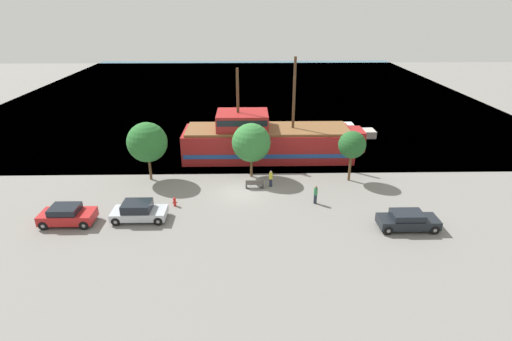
{
  "coord_description": "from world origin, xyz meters",
  "views": [
    {
      "loc": [
        0.67,
        -32.0,
        15.71
      ],
      "look_at": [
        1.37,
        2.0,
        1.2
      ],
      "focal_mm": 28.0,
      "sensor_mm": 36.0,
      "label": 1
    }
  ],
  "objects_px": {
    "pedestrian_walking_near": "(315,194)",
    "pedestrian_walking_far": "(271,179)",
    "pirate_ship": "(266,140)",
    "parked_car_curb_front": "(67,215)",
    "moored_boat_dockside": "(344,132)",
    "parked_car_curb_mid": "(408,220)",
    "fire_hydrant": "(175,201)",
    "parked_car_curb_rear": "(139,211)",
    "bench_promenade_east": "(255,184)"
  },
  "relations": [
    {
      "from": "moored_boat_dockside",
      "to": "pedestrian_walking_far",
      "type": "xyz_separation_m",
      "value": [
        -9.9,
        -14.28,
        0.14
      ]
    },
    {
      "from": "parked_car_curb_front",
      "to": "parked_car_curb_mid",
      "type": "relative_size",
      "value": 0.91
    },
    {
      "from": "parked_car_curb_front",
      "to": "bench_promenade_east",
      "type": "xyz_separation_m",
      "value": [
        14.32,
        5.96,
        -0.32
      ]
    },
    {
      "from": "moored_boat_dockside",
      "to": "pirate_ship",
      "type": "bearing_deg",
      "value": -145.5
    },
    {
      "from": "parked_car_curb_front",
      "to": "parked_car_curb_rear",
      "type": "height_order",
      "value": "same"
    },
    {
      "from": "moored_boat_dockside",
      "to": "parked_car_curb_front",
      "type": "distance_m",
      "value": 32.96
    },
    {
      "from": "pedestrian_walking_far",
      "to": "pedestrian_walking_near",
      "type": "bearing_deg",
      "value": -43.9
    },
    {
      "from": "parked_car_curb_mid",
      "to": "parked_car_curb_rear",
      "type": "relative_size",
      "value": 1.06
    },
    {
      "from": "fire_hydrant",
      "to": "pedestrian_walking_near",
      "type": "distance_m",
      "value": 11.72
    },
    {
      "from": "pirate_ship",
      "to": "moored_boat_dockside",
      "type": "relative_size",
      "value": 2.56
    },
    {
      "from": "pirate_ship",
      "to": "bench_promenade_east",
      "type": "relative_size",
      "value": 11.69
    },
    {
      "from": "moored_boat_dockside",
      "to": "fire_hydrant",
      "type": "xyz_separation_m",
      "value": [
        -18.06,
        -17.9,
        -0.23
      ]
    },
    {
      "from": "pirate_ship",
      "to": "parked_car_curb_mid",
      "type": "xyz_separation_m",
      "value": [
        9.84,
        -15.02,
        -1.23
      ]
    },
    {
      "from": "parked_car_curb_front",
      "to": "parked_car_curb_mid",
      "type": "distance_m",
      "value": 25.59
    },
    {
      "from": "pedestrian_walking_near",
      "to": "parked_car_curb_front",
      "type": "bearing_deg",
      "value": -171.35
    },
    {
      "from": "pedestrian_walking_near",
      "to": "pedestrian_walking_far",
      "type": "height_order",
      "value": "pedestrian_walking_near"
    },
    {
      "from": "parked_car_curb_rear",
      "to": "pedestrian_walking_near",
      "type": "xyz_separation_m",
      "value": [
        14.09,
        2.41,
        0.09
      ]
    },
    {
      "from": "parked_car_curb_front",
      "to": "fire_hydrant",
      "type": "bearing_deg",
      "value": 19.66
    },
    {
      "from": "pirate_ship",
      "to": "parked_car_curb_front",
      "type": "distance_m",
      "value": 20.93
    },
    {
      "from": "bench_promenade_east",
      "to": "moored_boat_dockside",
      "type": "bearing_deg",
      "value": 52.2
    },
    {
      "from": "bench_promenade_east",
      "to": "pedestrian_walking_near",
      "type": "relative_size",
      "value": 1.0
    },
    {
      "from": "moored_boat_dockside",
      "to": "parked_car_curb_mid",
      "type": "relative_size",
      "value": 1.7
    },
    {
      "from": "pirate_ship",
      "to": "pedestrian_walking_near",
      "type": "distance_m",
      "value": 11.48
    },
    {
      "from": "moored_boat_dockside",
      "to": "pedestrian_walking_far",
      "type": "relative_size",
      "value": 4.81
    },
    {
      "from": "moored_boat_dockside",
      "to": "pedestrian_walking_near",
      "type": "bearing_deg",
      "value": -109.74
    },
    {
      "from": "parked_car_curb_rear",
      "to": "pedestrian_walking_near",
      "type": "distance_m",
      "value": 14.29
    },
    {
      "from": "bench_promenade_east",
      "to": "pirate_ship",
      "type": "bearing_deg",
      "value": 79.86
    },
    {
      "from": "parked_car_curb_rear",
      "to": "pedestrian_walking_near",
      "type": "height_order",
      "value": "pedestrian_walking_near"
    },
    {
      "from": "fire_hydrant",
      "to": "bench_promenade_east",
      "type": "distance_m",
      "value": 7.42
    },
    {
      "from": "fire_hydrant",
      "to": "pedestrian_walking_far",
      "type": "xyz_separation_m",
      "value": [
        8.16,
        3.63,
        0.37
      ]
    },
    {
      "from": "pedestrian_walking_near",
      "to": "pedestrian_walking_far",
      "type": "xyz_separation_m",
      "value": [
        -3.55,
        3.42,
        -0.04
      ]
    },
    {
      "from": "parked_car_curb_mid",
      "to": "parked_car_curb_front",
      "type": "bearing_deg",
      "value": 177.21
    },
    {
      "from": "moored_boat_dockside",
      "to": "parked_car_curb_mid",
      "type": "distance_m",
      "value": 21.88
    },
    {
      "from": "pedestrian_walking_near",
      "to": "bench_promenade_east",
      "type": "bearing_deg",
      "value": 149.04
    },
    {
      "from": "fire_hydrant",
      "to": "pedestrian_walking_far",
      "type": "relative_size",
      "value": 0.49
    },
    {
      "from": "parked_car_curb_rear",
      "to": "bench_promenade_east",
      "type": "bearing_deg",
      "value": 30.96
    },
    {
      "from": "pedestrian_walking_near",
      "to": "pedestrian_walking_far",
      "type": "distance_m",
      "value": 4.93
    },
    {
      "from": "fire_hydrant",
      "to": "bench_promenade_east",
      "type": "bearing_deg",
      "value": 25.83
    },
    {
      "from": "pedestrian_walking_near",
      "to": "parked_car_curb_mid",
      "type": "bearing_deg",
      "value": -34.01
    },
    {
      "from": "fire_hydrant",
      "to": "bench_promenade_east",
      "type": "relative_size",
      "value": 0.47
    },
    {
      "from": "pirate_ship",
      "to": "pedestrian_walking_near",
      "type": "relative_size",
      "value": 11.71
    },
    {
      "from": "moored_boat_dockside",
      "to": "fire_hydrant",
      "type": "relative_size",
      "value": 9.75
    },
    {
      "from": "moored_boat_dockside",
      "to": "parked_car_curb_rear",
      "type": "relative_size",
      "value": 1.8
    },
    {
      "from": "pedestrian_walking_near",
      "to": "pedestrian_walking_far",
      "type": "bearing_deg",
      "value": 136.1
    },
    {
      "from": "moored_boat_dockside",
      "to": "pedestrian_walking_near",
      "type": "distance_m",
      "value": 18.8
    },
    {
      "from": "fire_hydrant",
      "to": "pedestrian_walking_far",
      "type": "bearing_deg",
      "value": 23.96
    },
    {
      "from": "parked_car_curb_front",
      "to": "bench_promenade_east",
      "type": "distance_m",
      "value": 15.52
    },
    {
      "from": "pirate_ship",
      "to": "parked_car_curb_rear",
      "type": "distance_m",
      "value": 16.91
    },
    {
      "from": "fire_hydrant",
      "to": "moored_boat_dockside",
      "type": "bearing_deg",
      "value": 44.75
    },
    {
      "from": "moored_boat_dockside",
      "to": "pedestrian_walking_far",
      "type": "bearing_deg",
      "value": -124.73
    }
  ]
}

